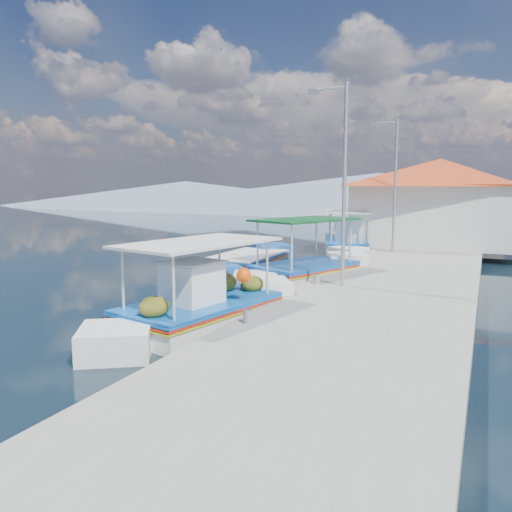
% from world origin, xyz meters
% --- Properties ---
extents(ground, '(160.00, 160.00, 0.00)m').
position_xyz_m(ground, '(0.00, 0.00, 0.00)').
color(ground, black).
rests_on(ground, ground).
extents(quay, '(5.00, 44.00, 0.50)m').
position_xyz_m(quay, '(5.90, 6.00, 0.25)').
color(quay, gray).
rests_on(quay, ground).
extents(bollards, '(0.20, 17.20, 0.30)m').
position_xyz_m(bollards, '(3.80, 5.25, 0.65)').
color(bollards, '#A5A8AD').
rests_on(bollards, quay).
extents(main_caique, '(3.13, 7.20, 2.42)m').
position_xyz_m(main_caique, '(2.13, -2.20, 0.47)').
color(main_caique, white).
rests_on(main_caique, ground).
extents(caique_green_canopy, '(3.77, 6.49, 2.62)m').
position_xyz_m(caique_green_canopy, '(2.58, 4.37, 0.39)').
color(caique_green_canopy, white).
rests_on(caique_green_canopy, ground).
extents(caique_blue_hull, '(2.10, 7.01, 1.25)m').
position_xyz_m(caique_blue_hull, '(-0.08, 5.24, 0.34)').
color(caique_blue_hull, '#1A4E9F').
rests_on(caique_blue_hull, ground).
extents(caique_far, '(3.43, 6.74, 2.47)m').
position_xyz_m(caique_far, '(1.87, 13.08, 0.46)').
color(caique_far, white).
rests_on(caique_far, ground).
extents(harbor_building, '(10.49, 10.49, 4.40)m').
position_xyz_m(harbor_building, '(6.20, 15.00, 2.78)').
color(harbor_building, silver).
rests_on(harbor_building, quay).
extents(lamp_post_near, '(1.21, 0.14, 6.00)m').
position_xyz_m(lamp_post_near, '(4.51, 2.00, 3.85)').
color(lamp_post_near, '#A5A8AD').
rests_on(lamp_post_near, quay).
extents(lamp_post_far, '(1.21, 0.14, 6.00)m').
position_xyz_m(lamp_post_far, '(4.51, 11.00, 3.85)').
color(lamp_post_far, '#A5A8AD').
rests_on(lamp_post_far, quay).
extents(mountain_ridge, '(171.40, 96.00, 5.50)m').
position_xyz_m(mountain_ridge, '(6.54, 56.00, 2.04)').
color(mountain_ridge, slate).
rests_on(mountain_ridge, ground).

